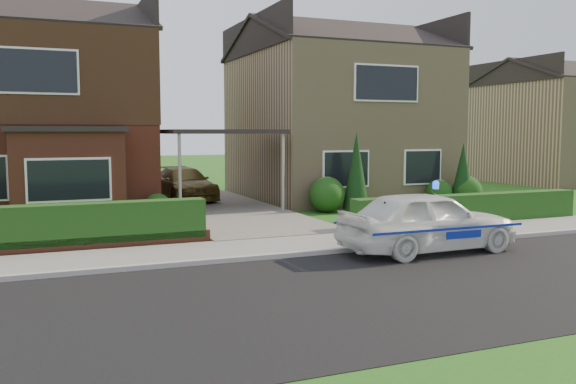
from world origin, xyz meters
TOP-DOWN VIEW (x-y plane):
  - ground at (0.00, 0.00)m, footprint 120.00×120.00m
  - road at (0.00, 0.00)m, footprint 60.00×6.00m
  - kerb at (0.00, 3.05)m, footprint 60.00×0.16m
  - sidewalk at (0.00, 4.10)m, footprint 60.00×2.00m
  - driveway at (0.00, 11.00)m, footprint 3.80×12.00m
  - house_left at (-5.78, 13.90)m, footprint 7.50×9.53m
  - house_right at (5.80, 13.99)m, footprint 7.50×8.06m
  - carport_link at (0.00, 10.95)m, footprint 3.80×3.00m
  - dwarf_wall at (-5.80, 5.30)m, footprint 7.70×0.25m
  - hedge_left at (-5.80, 5.45)m, footprint 7.50×0.55m
  - hedge_right at (5.80, 5.35)m, footprint 7.50×0.55m
  - shrub_left_mid at (-4.00, 9.30)m, footprint 1.32×1.32m
  - shrub_left_near at (-2.40, 9.60)m, footprint 0.84×0.84m
  - shrub_right_near at (3.20, 9.40)m, footprint 1.20×1.20m
  - shrub_right_mid at (7.80, 9.50)m, footprint 0.96×0.96m
  - shrub_right_far at (8.80, 9.20)m, footprint 1.08×1.08m
  - conifer_a at (4.20, 9.20)m, footprint 0.90×0.90m
  - conifer_b at (8.60, 9.20)m, footprint 0.90×0.90m
  - neighbour_right at (20.00, 16.00)m, footprint 6.50×7.00m
  - police_car at (2.29, 2.40)m, footprint 3.78×4.15m
  - driveway_car at (-0.58, 14.04)m, footprint 2.04×4.28m
  - potted_plant_a at (-6.05, 6.00)m, footprint 0.47×0.35m
  - potted_plant_b at (-4.11, 7.14)m, footprint 0.48×0.48m
  - potted_plant_c at (-2.50, 6.00)m, footprint 0.44×0.44m

SIDE VIEW (x-z plane):
  - ground at x=0.00m, z-range 0.00..0.00m
  - road at x=0.00m, z-range -0.01..0.01m
  - hedge_left at x=-5.80m, z-range -0.45..0.45m
  - hedge_right at x=5.80m, z-range -0.40..0.40m
  - sidewalk at x=0.00m, z-range 0.00..0.10m
  - kerb at x=0.00m, z-range 0.00..0.12m
  - driveway at x=0.00m, z-range 0.00..0.12m
  - dwarf_wall at x=-5.80m, z-range 0.00..0.36m
  - potted_plant_c at x=-2.50m, z-range 0.00..0.67m
  - potted_plant_b at x=-4.11m, z-range 0.00..0.68m
  - shrub_left_near at x=-2.40m, z-range 0.00..0.84m
  - potted_plant_a at x=-6.05m, z-range 0.00..0.85m
  - shrub_right_mid at x=7.80m, z-range 0.00..0.96m
  - shrub_right_far at x=8.80m, z-range 0.00..1.08m
  - shrub_right_near at x=3.20m, z-range 0.00..1.20m
  - shrub_left_mid at x=-4.00m, z-range 0.00..1.32m
  - police_car at x=2.29m, z-range -0.08..1.48m
  - driveway_car at x=-0.58m, z-range 0.12..1.32m
  - conifer_b at x=8.60m, z-range 0.00..2.20m
  - conifer_a at x=4.20m, z-range 0.00..2.60m
  - neighbour_right at x=20.00m, z-range 0.00..5.20m
  - carport_link at x=0.00m, z-range 1.27..4.04m
  - house_right at x=5.80m, z-range 0.04..7.29m
  - house_left at x=-5.78m, z-range 0.19..7.44m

